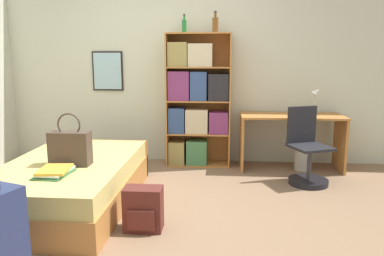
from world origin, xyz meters
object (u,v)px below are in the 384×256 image
Objects in this scene: waste_bin at (303,160)px; desk at (291,131)px; book_stack_on_bed at (55,172)px; bed at (71,182)px; bookcase at (195,102)px; desk_lamp at (316,96)px; bottle_brown at (215,25)px; backpack at (143,209)px; bottle_green at (184,26)px; handbag at (70,147)px; desk_chair at (307,159)px.

desk is at bearing 160.93° from waste_bin.
bed is at bearing 97.50° from book_stack_on_bed.
desk_lamp is at bearing -2.56° from bookcase.
bottle_brown is 2.67m from backpack.
bottle_green reaches higher than desk_lamp.
desk is 2.46m from backpack.
bed is 5.40× the size of book_stack_on_bed.
bookcase reaches higher than backpack.
backpack is 1.44× the size of waste_bin.
bottle_green is at bearing 173.01° from waste_bin.
desk_chair is at bearing 22.03° from handbag.
bookcase is 1.29m from desk.
desk_lamp is at bearing -3.52° from bottle_green.
desk_lamp is at bearing 71.10° from desk_chair.
book_stack_on_bed is (0.06, -0.45, 0.25)m from bed.
handbag is 2.44m from bottle_brown.
desk is (2.30, 1.84, 0.03)m from book_stack_on_bed.
handbag is 1.33× the size of backpack.
desk_chair is (2.38, 0.96, -0.33)m from handbag.
bottle_brown is (0.25, 0.02, 0.99)m from bookcase.
bottle_green is (0.90, 1.67, 1.22)m from handbag.
waste_bin is at bearing 27.81° from bed.
bottle_green is (-0.15, 0.03, 0.98)m from bookcase.
handbag is 1.35× the size of desk_lamp.
bottle_brown reaches higher than bed.
backpack is at bearing -133.54° from desk_lamp.
desk_chair is (2.39, 1.27, -0.19)m from book_stack_on_bed.
backpack is at bearing -94.22° from bottle_green.
desk_lamp is (0.30, 0.03, 0.44)m from desk.
bottle_brown is 0.73× the size of backpack.
desk is at bearing -6.77° from bottle_brown.
bottle_green reaches higher than book_stack_on_bed.
bottle_brown is at bearing 74.78° from backpack.
bottle_brown reaches higher than handbag.
desk_chair is (1.08, -0.69, -1.56)m from bottle_brown.
handbag is at bearing 87.37° from book_stack_on_bed.
handbag is at bearing -146.21° from desk.
handbag reaches higher than waste_bin.
bottle_green is at bearing 177.62° from bottle_brown.
bookcase is 4.71× the size of backpack.
bed is 0.52m from book_stack_on_bed.
bed is 5.21× the size of backpack.
book_stack_on_bed is 0.82m from backpack.
bottle_green reaches higher than desk.
waste_bin is (-0.13, -0.09, -0.82)m from desk_lamp.
backpack is at bearing -4.22° from book_stack_on_bed.
bed is 0.42m from handbag.
desk is at bearing 38.63° from book_stack_on_bed.
bottle_brown is (0.40, -0.02, 0.01)m from bottle_green.
bookcase reaches higher than desk_lamp.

